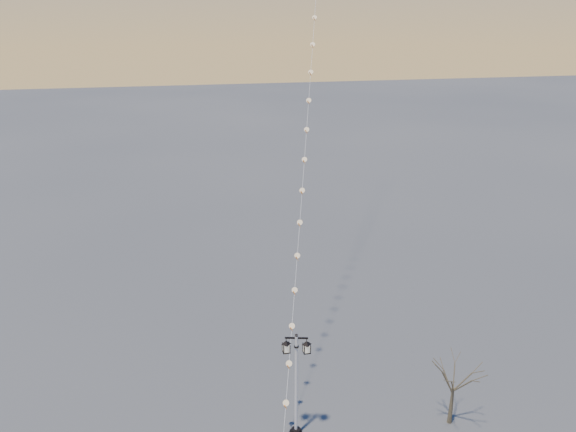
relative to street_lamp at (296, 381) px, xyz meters
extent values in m
cylinder|color=black|center=(0.00, 0.00, -2.94)|extent=(0.46, 0.46, 0.16)
cylinder|color=silver|center=(0.00, 0.00, -0.16)|extent=(0.15, 0.15, 5.39)
cylinder|color=black|center=(0.00, 0.00, 1.90)|extent=(0.23, 0.23, 0.07)
cube|color=black|center=(0.00, 0.00, 2.36)|extent=(1.07, 0.34, 0.07)
sphere|color=black|center=(0.00, 0.00, 2.50)|extent=(0.16, 0.16, 0.16)
pyramid|color=black|center=(-0.47, 0.12, 2.19)|extent=(0.50, 0.50, 0.16)
cube|color=beige|center=(-0.47, 0.12, 1.84)|extent=(0.30, 0.30, 0.39)
cube|color=black|center=(-0.47, 0.12, 1.62)|extent=(0.34, 0.34, 0.05)
pyramid|color=black|center=(0.47, -0.12, 2.19)|extent=(0.50, 0.50, 0.16)
cube|color=beige|center=(0.47, -0.12, 1.84)|extent=(0.30, 0.30, 0.39)
cube|color=black|center=(0.47, -0.12, 1.62)|extent=(0.34, 0.34, 0.05)
cone|color=#483F2B|center=(7.94, -0.81, -2.15)|extent=(0.25, 0.25, 2.10)
camera|label=1|loc=(-5.28, -22.35, 16.66)|focal=35.30mm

